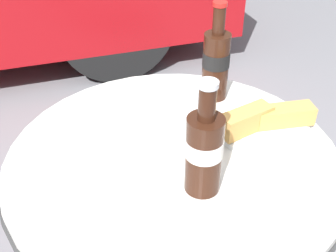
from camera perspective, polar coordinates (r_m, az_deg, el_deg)
The scene contains 5 objects.
bistro_table at distance 1.03m, azimuth 0.64°, elevation -10.44°, with size 0.74×0.74×0.73m.
cola_bottle_left at distance 0.79m, azimuth 4.92°, elevation -3.24°, with size 0.07×0.07×0.24m.
cola_bottle_right at distance 1.08m, azimuth 6.50°, elevation 8.62°, with size 0.07×0.07×0.26m.
drinking_glass at distance 0.91m, azimuth 3.74°, elevation 0.10°, with size 0.07×0.07×0.13m.
lunch_plate_near at distance 1.01m, azimuth 12.74°, elevation 0.38°, with size 0.24×0.22×0.07m.
Camera 1 is at (-0.23, -0.68, 1.32)m, focal length 45.00 mm.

